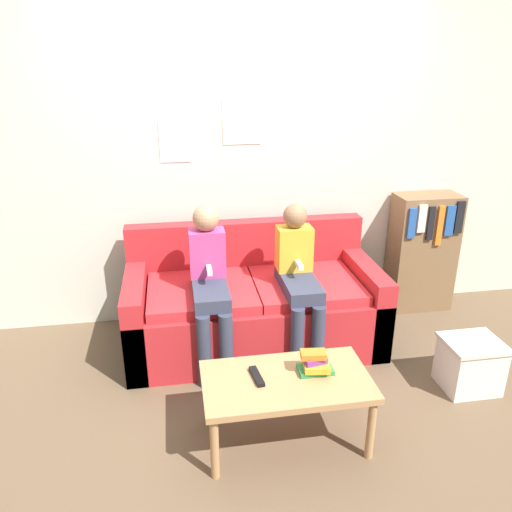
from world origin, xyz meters
TOP-DOWN VIEW (x-y plane):
  - ground_plane at (0.00, 0.00)m, footprint 10.00×10.00m
  - wall_back at (-0.00, 1.06)m, footprint 8.00×0.06m
  - couch at (0.00, 0.54)m, footprint 1.79×0.85m
  - coffee_table at (0.01, -0.52)m, footprint 0.89×0.50m
  - person_left at (-0.32, 0.34)m, footprint 0.24×0.58m
  - person_right at (0.28, 0.33)m, footprint 0.24×0.58m
  - tv_remote at (-0.15, -0.49)m, footprint 0.06×0.17m
  - book_stack at (0.17, -0.48)m, footprint 0.19×0.15m
  - bookshelf at (1.47, 0.87)m, footprint 0.51×0.30m
  - storage_box at (1.27, -0.25)m, footprint 0.35×0.31m

SIDE VIEW (x-z plane):
  - ground_plane at x=0.00m, z-range 0.00..0.00m
  - storage_box at x=1.27m, z-range 0.00..0.34m
  - couch at x=0.00m, z-range -0.13..0.71m
  - coffee_table at x=0.01m, z-range 0.15..0.55m
  - tv_remote at x=-0.15m, z-range 0.40..0.42m
  - book_stack at x=0.17m, z-range 0.39..0.52m
  - bookshelf at x=1.47m, z-range 0.00..0.98m
  - person_right at x=0.28m, z-range 0.07..1.14m
  - person_left at x=-0.32m, z-range 0.07..1.16m
  - wall_back at x=0.00m, z-range 0.00..2.60m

